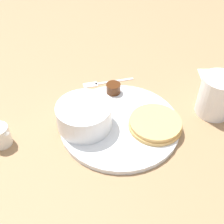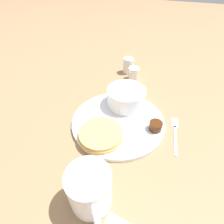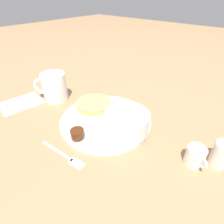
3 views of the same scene
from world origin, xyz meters
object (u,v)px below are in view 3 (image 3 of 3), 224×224
(bowl, at_px, (127,121))
(fork, at_px, (66,157))
(coffee_mug, at_px, (54,87))
(creamer_pitcher_near, at_px, (195,156))
(creamer_pitcher_far, at_px, (222,154))
(plate, at_px, (106,120))

(bowl, relative_size, fork, 0.86)
(coffee_mug, bearing_deg, bowl, 93.58)
(bowl, height_order, fork, bowl)
(creamer_pitcher_near, xyz_separation_m, creamer_pitcher_far, (-0.04, 0.05, 0.01))
(fork, bearing_deg, bowl, 161.01)
(creamer_pitcher_near, height_order, fork, creamer_pitcher_near)
(plate, distance_m, coffee_mug, 0.24)
(creamer_pitcher_far, bearing_deg, fork, -52.04)
(plate, height_order, fork, plate)
(plate, distance_m, fork, 0.17)
(creamer_pitcher_near, xyz_separation_m, fork, (0.19, -0.24, -0.02))
(bowl, xyz_separation_m, fork, (0.17, -0.06, -0.04))
(bowl, height_order, coffee_mug, coffee_mug)
(plate, xyz_separation_m, creamer_pitcher_near, (-0.02, 0.27, 0.02))
(coffee_mug, height_order, fork, coffee_mug)
(coffee_mug, bearing_deg, plate, 94.85)
(plate, relative_size, creamer_pitcher_far, 4.25)
(bowl, bearing_deg, creamer_pitcher_near, 96.29)
(bowl, bearing_deg, plate, -90.15)
(creamer_pitcher_near, bearing_deg, coffee_mug, -85.42)
(plate, distance_m, creamer_pitcher_near, 0.27)
(fork, bearing_deg, creamer_pitcher_far, 127.96)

